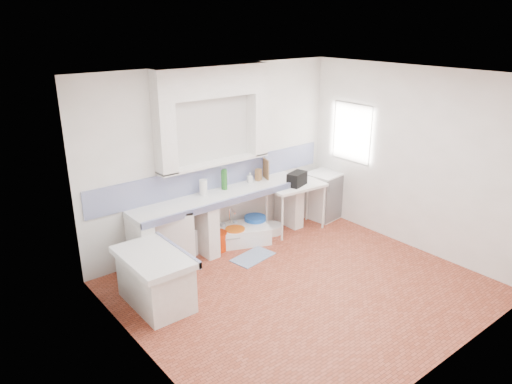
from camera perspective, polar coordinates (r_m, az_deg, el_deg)
floor at (r=6.63m, az=5.53°, el=-11.30°), size 4.50×4.50×0.00m
ceiling at (r=5.71m, az=6.48°, el=13.48°), size 4.50×4.50×0.00m
wall_back at (r=7.51m, az=-4.80°, el=4.19°), size 4.50×0.00×4.50m
wall_front at (r=4.93m, az=22.52°, el=-6.03°), size 4.50×0.00×4.50m
wall_left at (r=4.83m, az=-13.57°, el=-5.55°), size 0.00×4.50×4.50m
wall_right at (r=7.71m, az=18.01°, el=3.70°), size 0.00×4.50×4.50m
alcove_mass at (r=7.12m, az=-5.18°, el=12.97°), size 1.90×0.25×0.45m
window_frame at (r=8.49m, az=12.10°, el=7.06°), size 0.35×0.86×1.06m
lace_valance at (r=8.30m, az=11.64°, el=9.49°), size 0.01×0.84×0.24m
counter_slab at (r=7.39m, az=-4.01°, el=-0.47°), size 3.00×0.60×0.08m
counter_lip at (r=7.17m, az=-2.73°, el=-1.08°), size 3.00×0.04×0.10m
counter_pier_left at (r=6.93m, az=-13.50°, el=-6.49°), size 0.20×0.55×0.82m
counter_pier_mid at (r=7.38m, az=-6.16°, el=-4.34°), size 0.20×0.55×0.82m
counter_pier_right at (r=8.37m, az=3.94°, el=-1.26°), size 0.20×0.55×0.82m
peninsula_top at (r=6.09m, az=-12.06°, el=-7.58°), size 0.70×1.10×0.08m
peninsula_base at (r=6.26m, az=-11.83°, el=-10.43°), size 0.60×1.00×0.62m
peninsula_lip at (r=6.23m, az=-9.35°, el=-6.77°), size 0.04×1.10×0.10m
backsplash at (r=7.58m, az=-4.67°, el=1.98°), size 4.27×0.03×0.40m
stove at (r=7.14m, az=-10.04°, el=-5.31°), size 0.76×0.74×0.84m
sink at (r=7.80m, az=-2.25°, el=-5.15°), size 1.14×0.89×0.24m
side_table at (r=8.17m, az=4.69°, el=-1.83°), size 1.02×0.63×0.04m
fridge at (r=8.74m, az=8.02°, el=-0.40°), size 0.61×0.61×0.84m
bucket_red at (r=7.57m, az=-4.65°, el=-5.82°), size 0.33×0.33×0.29m
bucket_orange at (r=7.69m, az=-2.49°, el=-5.35°), size 0.38×0.38×0.29m
bucket_blue at (r=8.02m, az=-0.10°, el=-4.05°), size 0.41×0.41×0.34m
basin_white at (r=8.16m, az=1.86°, el=-4.37°), size 0.39×0.39×0.14m
water_bottle_a at (r=7.82m, az=-3.95°, el=-4.82°), size 0.10×0.10×0.32m
water_bottle_b at (r=7.95m, az=-2.51°, el=-4.43°), size 0.11×0.11×0.30m
black_bag at (r=7.96m, az=4.89°, el=1.56°), size 0.40×0.30×0.22m
green_bottle_a at (r=7.51m, az=-3.90°, el=1.46°), size 0.09×0.09×0.31m
green_bottle_b at (r=7.49m, az=-3.72°, el=1.51°), size 0.09×0.09×0.33m
knife_block at (r=7.92m, az=0.28°, el=2.07°), size 0.11×0.10×0.19m
cutting_board at (r=8.00m, az=1.19°, el=2.77°), size 0.10×0.24×0.33m
paper_towel at (r=7.30m, az=-6.29°, el=0.54°), size 0.15×0.15×0.24m
soap_bottle at (r=7.82m, az=-0.74°, el=1.75°), size 0.10×0.10×0.17m
rug at (r=7.37m, az=-0.37°, el=-7.73°), size 0.72×0.49×0.01m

